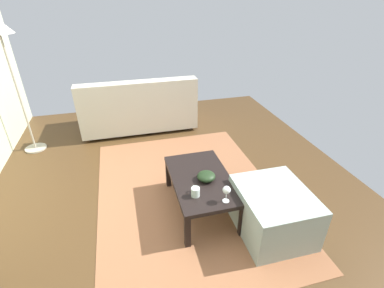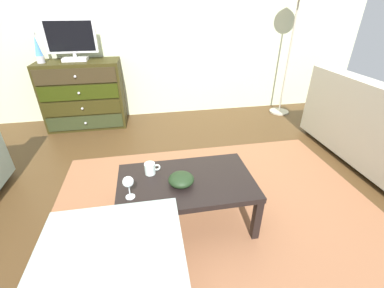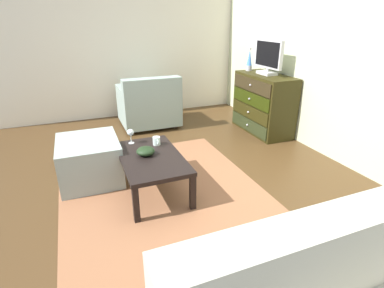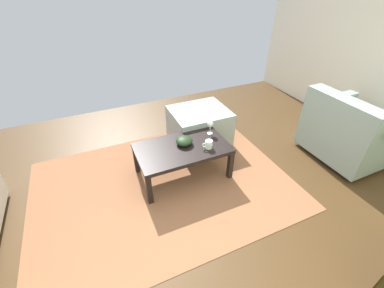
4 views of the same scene
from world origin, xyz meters
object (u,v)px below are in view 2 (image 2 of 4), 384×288
wine_glass (128,182)px  lava_lamp (38,50)px  coffee_table (186,185)px  ottoman (116,277)px  bowl_decorative (181,179)px  standing_lamp (298,3)px  tv (71,40)px  dresser (84,95)px  mug (150,168)px

wine_glass → lava_lamp: bearing=116.9°
coffee_table → ottoman: bearing=-130.2°
bowl_decorative → ottoman: 0.68m
bowl_decorative → standing_lamp: standing_lamp is taller
tv → standing_lamp: size_ratio=0.33×
dresser → ottoman: bearing=-77.4°
lava_lamp → bowl_decorative: bearing=-55.0°
dresser → wine_glass: bearing=-72.8°
dresser → lava_lamp: (-0.39, -0.04, 0.57)m
tv → lava_lamp: 0.38m
wine_glass → bowl_decorative: wine_glass is taller
lava_lamp → wine_glass: 2.32m
dresser → standing_lamp: bearing=-1.0°
ottoman → standing_lamp: 3.51m
bowl_decorative → standing_lamp: 2.84m
coffee_table → bowl_decorative: bowl_decorative is taller
tv → standing_lamp: standing_lamp is taller
coffee_table → tv: bearing=117.6°
bowl_decorative → lava_lamp: bearing=125.0°
mug → coffee_table: bearing=-27.8°
dresser → lava_lamp: lava_lamp is taller
wine_glass → mug: bearing=59.5°
dresser → tv: size_ratio=1.70×
tv → wine_glass: 2.27m
wine_glass → standing_lamp: 3.08m
tv → standing_lamp: bearing=-1.5°
lava_lamp → ottoman: 2.74m
dresser → coffee_table: 2.20m
ottoman → tv: bearing=102.9°
wine_glass → tv: bearing=107.5°
wine_glass → bowl_decorative: (0.34, 0.07, -0.08)m
lava_lamp → bowl_decorative: size_ratio=1.88×
dresser → bowl_decorative: size_ratio=5.54×
wine_glass → standing_lamp: (2.12, 2.01, 0.97)m
dresser → ottoman: (0.56, -2.49, -0.20)m
tv → bowl_decorative: bearing=-63.7°
dresser → mug: bearing=-67.0°
tv → coffee_table: (1.03, -1.98, -0.76)m
ottoman → standing_lamp: size_ratio=0.41×
dresser → lava_lamp: 0.69m
coffee_table → ottoman: (-0.46, -0.54, -0.11)m
ottoman → lava_lamp: bearing=111.1°
wine_glass → bowl_decorative: size_ratio=0.89×
wine_glass → coffee_table: bearing=16.1°
standing_lamp → bowl_decorative: bearing=-132.6°
dresser → ottoman: dresser is taller
bowl_decorative → mug: bearing=140.7°
dresser → bowl_decorative: bearing=-63.9°
bowl_decorative → ottoman: bowl_decorative is taller
ottoman → dresser: bearing=102.6°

